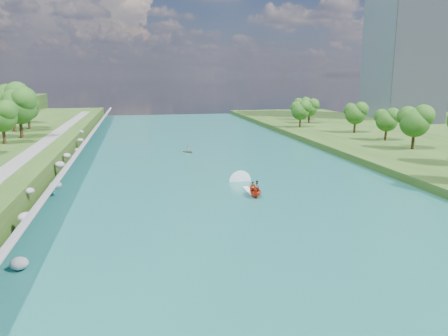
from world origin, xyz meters
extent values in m
plane|color=#2D5119|center=(0.00, 0.00, 0.00)|extent=(260.00, 260.00, 0.00)
cube|color=#1B6369|center=(0.00, 20.00, 0.05)|extent=(55.00, 240.00, 0.10)
cube|color=slate|center=(-25.85, 20.00, 1.80)|extent=(3.54, 236.00, 4.05)
ellipsoid|color=gray|center=(-24.57, -14.13, 0.72)|extent=(1.60, 1.43, 1.12)
ellipsoid|color=gray|center=(-25.91, -5.21, 2.14)|extent=(1.57, 1.69, 1.05)
ellipsoid|color=gray|center=(-27.21, 2.89, 2.95)|extent=(1.18, 1.39, 0.78)
ellipsoid|color=gray|center=(-25.53, 10.50, 1.74)|extent=(1.72, 1.66, 0.98)
ellipsoid|color=gray|center=(-26.63, 21.47, 2.52)|extent=(1.57, 1.39, 1.13)
ellipsoid|color=gray|center=(-26.73, 30.02, 2.49)|extent=(1.35, 1.57, 0.93)
ellipsoid|color=gray|center=(-25.77, 37.44, 2.25)|extent=(1.17, 1.00, 0.77)
ellipsoid|color=gray|center=(-26.50, 48.84, 2.65)|extent=(1.41, 1.55, 0.90)
ellipsoid|color=gray|center=(-27.19, 56.97, 3.55)|extent=(1.08, 0.90, 0.69)
cube|color=gray|center=(-32.50, 20.00, 3.55)|extent=(3.00, 200.00, 0.10)
cube|color=gray|center=(82.50, 95.00, 30.00)|extent=(22.00, 22.00, 60.00)
ellipsoid|color=#185215|center=(-40.00, 40.65, 8.53)|extent=(6.04, 6.04, 10.06)
ellipsoid|color=#185215|center=(-38.66, 48.71, 9.84)|extent=(7.61, 7.61, 12.69)
ellipsoid|color=#185215|center=(-43.10, 60.93, 10.40)|extent=(8.28, 8.28, 13.79)
ellipsoid|color=#185215|center=(-41.07, 67.03, 8.29)|extent=(5.75, 5.75, 9.59)
ellipsoid|color=#185215|center=(-46.93, 79.82, 10.00)|extent=(7.80, 7.80, 13.01)
ellipsoid|color=#185215|center=(43.32, 29.24, 6.99)|extent=(6.59, 6.59, 10.98)
ellipsoid|color=#185215|center=(44.72, 42.01, 6.06)|extent=(5.47, 5.47, 9.12)
ellipsoid|color=#185215|center=(44.46, 56.97, 6.38)|extent=(5.85, 5.85, 9.76)
ellipsoid|color=#185215|center=(34.35, 71.76, 6.24)|extent=(5.69, 5.69, 9.48)
ellipsoid|color=#185215|center=(41.62, 82.58, 6.17)|extent=(5.60, 5.60, 9.33)
ellipsoid|color=#185215|center=(43.28, 93.47, 6.13)|extent=(5.56, 5.56, 9.26)
imported|color=red|center=(2.08, 5.06, 0.83)|extent=(1.72, 3.87, 1.46)
imported|color=#66605B|center=(1.68, 4.66, 1.39)|extent=(0.69, 0.45, 1.87)
imported|color=#66605B|center=(2.58, 5.56, 1.33)|extent=(0.86, 0.67, 1.76)
cube|color=white|center=(2.08, 8.06, 0.13)|extent=(0.90, 5.00, 0.06)
imported|color=gray|center=(-2.99, 42.62, 0.39)|extent=(3.24, 3.44, 0.58)
imported|color=#66605B|center=(-2.99, 42.62, 1.02)|extent=(0.71, 0.52, 1.33)
camera|label=1|loc=(-13.93, -52.61, 16.85)|focal=35.00mm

